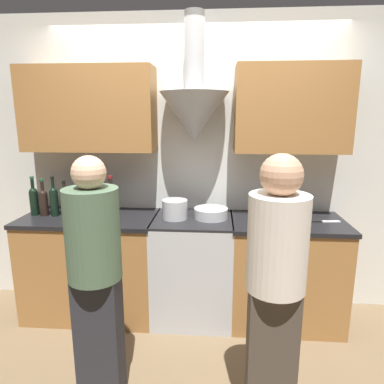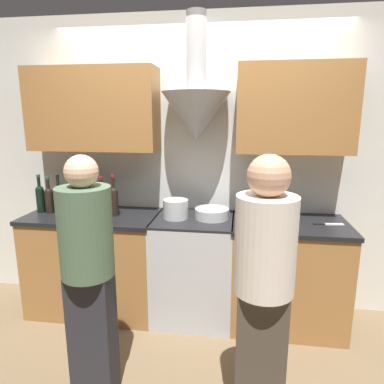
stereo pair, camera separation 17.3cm
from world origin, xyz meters
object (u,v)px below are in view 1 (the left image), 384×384
wine_bottle_0 (34,200)px  wine_bottle_2 (54,200)px  person_foreground_right (275,286)px  stock_pot (175,209)px  wine_bottle_5 (88,202)px  wine_bottle_6 (99,201)px  saucepan (283,213)px  person_foreground_left (95,273)px  wine_bottle_7 (111,201)px  mixing_bowl (211,213)px  orange_fruit (255,223)px  wine_bottle_3 (65,202)px  wine_bottle_4 (78,200)px  wine_bottle_1 (43,201)px  stove_range (193,267)px

wine_bottle_0 → wine_bottle_2: (0.19, -0.01, 0.00)m
person_foreground_right → stock_pot: bearing=121.8°
wine_bottle_5 → wine_bottle_6: bearing=6.3°
saucepan → person_foreground_left: size_ratio=0.11×
wine_bottle_7 → mixing_bowl: size_ratio=1.25×
wine_bottle_0 → wine_bottle_6: (0.58, -0.01, -0.00)m
stock_pot → orange_fruit: 0.68m
saucepan → wine_bottle_3: bearing=-179.1°
wine_bottle_4 → wine_bottle_1: bearing=-176.8°
wine_bottle_3 → person_foreground_right: bearing=-33.8°
wine_bottle_3 → stock_pot: bearing=-0.3°
person_foreground_left → stove_range: bearing=62.6°
wine_bottle_2 → wine_bottle_7: (0.50, 0.00, 0.00)m
wine_bottle_4 → orange_fruit: wine_bottle_4 is taller
stock_pot → wine_bottle_4: bearing=178.6°
wine_bottle_5 → person_foreground_left: bearing=-67.4°
stove_range → wine_bottle_4: size_ratio=2.65×
wine_bottle_4 → wine_bottle_3: bearing=-172.0°
wine_bottle_4 → person_foreground_right: person_foreground_right is taller
wine_bottle_0 → mixing_bowl: bearing=0.8°
wine_bottle_2 → wine_bottle_7: bearing=0.4°
stove_range → wine_bottle_3: 1.24m
wine_bottle_7 → orange_fruit: wine_bottle_7 is taller
mixing_bowl → orange_fruit: (0.34, -0.24, -0.00)m
wine_bottle_5 → wine_bottle_6: size_ratio=0.96×
wine_bottle_0 → person_foreground_left: (0.88, -0.96, -0.19)m
wine_bottle_3 → wine_bottle_6: wine_bottle_6 is taller
wine_bottle_2 → stock_pot: wine_bottle_2 is taller
wine_bottle_7 → person_foreground_right: (1.21, -1.08, -0.17)m
stock_pot → person_foreground_left: person_foreground_left is taller
stock_pot → saucepan: 0.90m
stock_pot → wine_bottle_6: bearing=179.4°
wine_bottle_3 → orange_fruit: wine_bottle_3 is taller
wine_bottle_0 → saucepan: (2.13, 0.02, -0.08)m
wine_bottle_1 → saucepan: bearing=0.9°
stock_pot → wine_bottle_5: bearing=-179.7°
wine_bottle_6 → mixing_bowl: (0.95, 0.03, -0.09)m
wine_bottle_2 → saucepan: bearing=1.0°
wine_bottle_1 → wine_bottle_6: (0.49, 0.00, 0.00)m
stove_range → mixing_bowl: bearing=8.4°
wine_bottle_0 → person_foreground_left: person_foreground_left is taller
stock_pot → wine_bottle_0: bearing=179.4°
wine_bottle_2 → saucepan: size_ratio=1.97×
wine_bottle_3 → wine_bottle_2: bearing=-177.8°
wine_bottle_4 → orange_fruit: 1.51m
stove_range → stock_pot: size_ratio=4.27×
wine_bottle_6 → person_foreground_right: bearing=-39.3°
orange_fruit → person_foreground_right: person_foreground_right is taller
wine_bottle_4 → wine_bottle_7: size_ratio=0.96×
wine_bottle_7 → orange_fruit: (1.19, -0.21, -0.10)m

